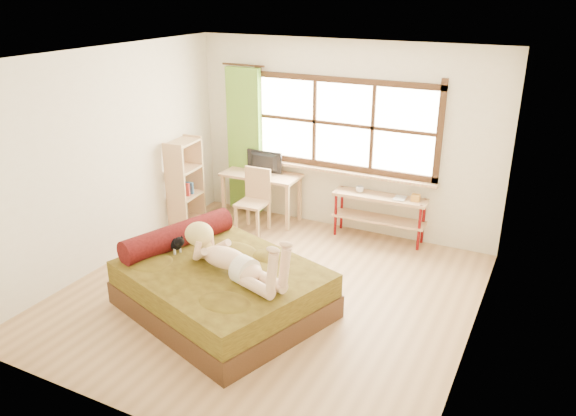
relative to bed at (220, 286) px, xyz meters
The scene contains 18 objects.
floor 0.66m from the bed, 55.69° to the left, with size 4.50×4.50×0.00m, color #9E754C.
ceiling 2.49m from the bed, 55.69° to the left, with size 4.50×4.50×0.00m, color white.
wall_back 2.96m from the bed, 83.06° to the left, with size 4.50×4.50×0.00m, color silver.
wall_front 2.09m from the bed, 79.28° to the right, with size 4.50×4.50×0.00m, color silver.
wall_left 2.25m from the bed, 165.70° to the left, with size 4.50×4.50×0.00m, color silver.
wall_right 2.84m from the bed, 10.71° to the left, with size 4.50×4.50×0.00m, color silver.
window 2.99m from the bed, 82.98° to the left, with size 2.80×0.16×1.46m.
curtain 3.02m from the bed, 114.92° to the left, with size 0.55×0.10×2.20m, color #488725.
bed is the anchor object (origin of this frame).
woman 0.59m from the bed, 18.46° to the right, with size 1.45×0.42×0.62m, color #E1B491, non-canonical shape.
kitten 0.77m from the bed, behind, with size 0.31×0.12×0.25m, color black, non-canonical shape.
desk 2.60m from the bed, 108.95° to the left, with size 1.19×0.57×0.73m.
monitor 2.70m from the bed, 108.60° to the left, with size 0.57×0.07×0.33m, color black.
chair 2.21m from the bed, 109.64° to the left, with size 0.42×0.42×0.92m.
pipe_shelf 2.75m from the bed, 68.76° to the left, with size 1.31×0.37×0.74m.
cup 2.68m from the bed, 75.09° to the left, with size 0.11×0.11×0.09m, color gray.
book 2.84m from the bed, 65.22° to the left, with size 0.16×0.22×0.02m, color gray.
bookshelf 2.52m from the bed, 134.52° to the left, with size 0.37×0.59×1.30m.
Camera 1 is at (2.78, -4.99, 3.37)m, focal length 35.00 mm.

